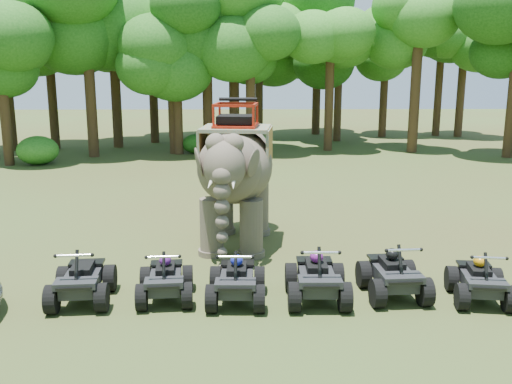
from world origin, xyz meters
The scene contains 28 objects.
ground centered at (0.00, 0.00, 0.00)m, with size 110.00×110.00×0.00m, color #47381E.
elephant centered at (-0.56, 2.67, 2.12)m, with size 2.22×5.04×4.23m, color brown, non-canonical shape.
atv_0 centered at (-3.93, -1.49, 0.66)m, with size 1.30×1.78×1.32m, color black, non-canonical shape.
atv_1 centered at (-2.09, -1.40, 0.62)m, with size 1.21×1.66×1.23m, color black, non-canonical shape.
atv_2 centered at (-0.48, -1.56, 0.64)m, with size 1.27×1.74×1.29m, color black, non-canonical shape.
atv_3 centered at (1.32, -1.52, 0.69)m, with size 1.35×1.85×1.37m, color black, non-canonical shape.
atv_4 centered at (3.10, -1.30, 0.67)m, with size 1.32×1.80×1.34m, color black, non-canonical shape.
atv_5 centered at (4.96, -1.60, 0.62)m, with size 1.22×1.67×1.24m, color black, non-canonical shape.
tree_0 centered at (0.00, 20.03, 4.10)m, with size 5.74×5.74×8.20m, color #195114, non-canonical shape.
tree_1 centered at (4.80, 21.48, 3.87)m, with size 5.42×5.42×7.74m, color #195114, non-canonical shape.
tree_2 centered at (9.82, 20.71, 4.99)m, with size 6.99×6.99×9.98m, color #195114, non-canonical shape.
tree_23 centered at (-12.79, 16.44, 3.47)m, with size 4.85×4.85×6.93m, color #195114, non-canonical shape.
tree_24 centered at (-9.06, 19.27, 4.97)m, with size 6.96×6.96×9.95m, color #195114, non-canonical shape.
tree_25 centered at (-4.54, 20.40, 4.83)m, with size 6.76×6.76×9.66m, color #195114, non-canonical shape.
tree_26 centered at (0.67, 27.60, 4.14)m, with size 5.80×5.80×8.28m, color #195114, non-canonical shape.
tree_27 centered at (15.37, 28.22, 4.52)m, with size 6.33×6.33×9.04m, color #195114, non-canonical shape.
tree_28 centered at (13.95, 28.90, 4.12)m, with size 5.76×5.76×8.23m, color #195114, non-canonical shape.
tree_29 centered at (5.05, 29.95, 5.15)m, with size 7.21×7.21×10.29m, color #195114, non-canonical shape.
tree_30 centered at (6.07, 26.02, 3.75)m, with size 5.25×5.25×7.50m, color #195114, non-canonical shape.
tree_31 centered at (-2.57, 21.10, 4.95)m, with size 6.93×6.93×9.91m, color #195114, non-canonical shape.
tree_32 centered at (-8.50, 23.16, 5.24)m, with size 7.33×7.33×10.48m, color #195114, non-canonical shape.
tree_33 centered at (-6.49, 25.36, 4.60)m, with size 6.44×6.44×9.21m, color #195114, non-canonical shape.
tree_34 centered at (-12.33, 22.58, 4.26)m, with size 5.97×5.97×8.53m, color #195114, non-canonical shape.
tree_35 centered at (-4.26, 20.16, 3.79)m, with size 5.31×5.31×7.59m, color #195114, non-canonical shape.
tree_36 centered at (-14.70, 21.74, 4.70)m, with size 6.58×6.58×9.40m, color #195114, non-canonical shape.
tree_37 centered at (-0.99, 21.94, 5.41)m, with size 7.57×7.57×10.81m, color #195114, non-canonical shape.
tree_38 centered at (9.75, 28.22, 4.25)m, with size 5.95×5.95×8.50m, color #195114, non-canonical shape.
tree_39 centered at (-5.67, 28.39, 4.16)m, with size 5.83×5.83×8.32m, color #195114, non-canonical shape.
Camera 1 is at (-0.25, -13.52, 5.19)m, focal length 40.00 mm.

